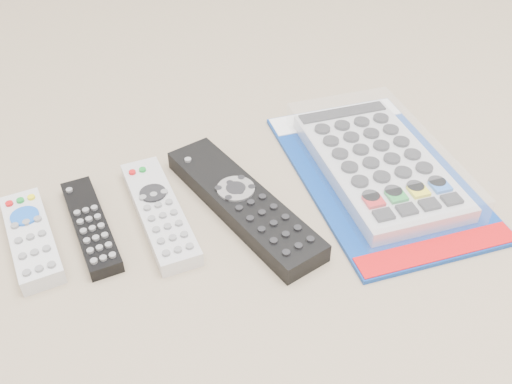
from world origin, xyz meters
name	(u,v)px	position (x,y,z in m)	size (l,w,h in m)	color
remote_small_grey	(31,238)	(-0.22, 0.05, 0.01)	(0.05, 0.15, 0.02)	silver
remote_slim_black	(91,225)	(-0.15, 0.04, 0.01)	(0.04, 0.16, 0.02)	black
remote_silver_dvd	(159,212)	(-0.07, 0.03, 0.01)	(0.06, 0.19, 0.02)	silver
remote_large_black	(243,203)	(0.03, -0.01, 0.01)	(0.11, 0.26, 0.03)	black
jumbo_remote_packaged	(378,162)	(0.22, -0.02, 0.02)	(0.24, 0.35, 0.04)	navy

